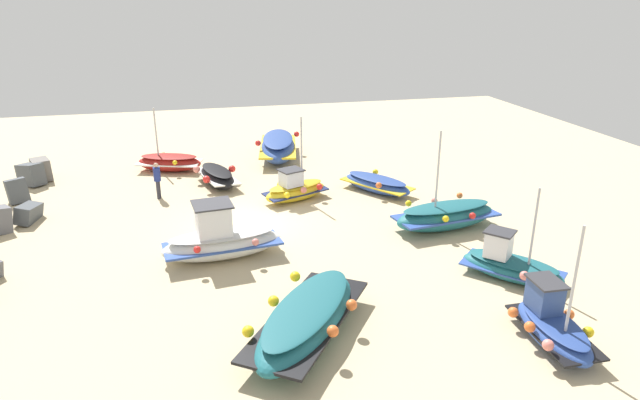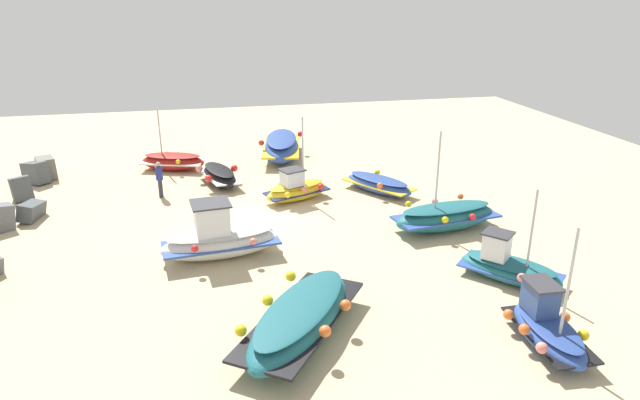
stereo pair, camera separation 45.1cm
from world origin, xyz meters
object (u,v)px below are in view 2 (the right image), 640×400
object	(u,v)px
fishing_boat_6	(547,328)
person_walking	(159,177)
fishing_boat_7	(219,175)
fishing_boat_0	(282,146)
fishing_boat_3	(219,239)
fishing_boat_1	(301,318)
fishing_boat_2	(446,216)
fishing_boat_8	(378,184)
fishing_boat_5	(508,267)
fishing_boat_4	(296,189)
fishing_boat_9	(173,161)

from	to	relation	value
fishing_boat_6	person_walking	size ratio (longest dim) A/B	2.16
fishing_boat_7	fishing_boat_0	bearing A→B (deg)	-57.64
fishing_boat_3	fishing_boat_6	size ratio (longest dim) A/B	1.20
fishing_boat_1	fishing_boat_2	size ratio (longest dim) A/B	1.16
fishing_boat_2	fishing_boat_7	bearing A→B (deg)	130.87
fishing_boat_0	fishing_boat_8	bearing A→B (deg)	38.25
fishing_boat_5	fishing_boat_8	distance (m)	9.39
fishing_boat_1	fishing_boat_5	size ratio (longest dim) A/B	1.57
fishing_boat_3	fishing_boat_5	size ratio (longest dim) A/B	1.32
fishing_boat_2	fishing_boat_3	xyz separation A→B (m)	(-0.53, 9.06, 0.11)
fishing_boat_6	fishing_boat_5	bearing A→B (deg)	-11.50
fishing_boat_3	fishing_boat_7	world-z (taller)	fishing_boat_3
fishing_boat_7	fishing_boat_8	bearing A→B (deg)	-125.86
fishing_boat_3	person_walking	bearing A→B (deg)	-77.16
fishing_boat_1	fishing_boat_7	world-z (taller)	fishing_boat_1
fishing_boat_8	person_walking	xyz separation A→B (m)	(1.55, 10.21, 0.59)
fishing_boat_7	fishing_boat_8	size ratio (longest dim) A/B	0.95
fishing_boat_4	fishing_boat_5	bearing A→B (deg)	99.94
fishing_boat_7	fishing_boat_6	bearing A→B (deg)	-167.72
fishing_boat_5	fishing_boat_9	size ratio (longest dim) A/B	0.91
fishing_boat_3	fishing_boat_4	xyz separation A→B (m)	(5.19, -3.75, -0.14)
fishing_boat_6	person_walking	xyz separation A→B (m)	(14.34, 10.85, 0.48)
fishing_boat_5	person_walking	size ratio (longest dim) A/B	1.97
fishing_boat_2	fishing_boat_3	bearing A→B (deg)	175.83
fishing_boat_1	fishing_boat_2	xyz separation A→B (m)	(6.10, -7.09, 0.01)
fishing_boat_4	fishing_boat_5	distance (m)	10.62
fishing_boat_3	fishing_boat_9	distance (m)	11.42
fishing_boat_3	fishing_boat_7	bearing A→B (deg)	-98.88
fishing_boat_6	fishing_boat_7	xyz separation A→B (m)	(15.62, 8.06, -0.05)
fishing_boat_0	fishing_boat_4	size ratio (longest dim) A/B	1.44
fishing_boat_2	fishing_boat_3	world-z (taller)	fishing_boat_2
fishing_boat_2	fishing_boat_6	size ratio (longest dim) A/B	1.23
fishing_boat_2	fishing_boat_5	bearing A→B (deg)	-93.99
fishing_boat_2	fishing_boat_8	distance (m)	5.05
fishing_boat_0	fishing_boat_1	size ratio (longest dim) A/B	1.06
fishing_boat_4	person_walking	distance (m)	6.42
fishing_boat_9	fishing_boat_5	bearing A→B (deg)	-34.33
fishing_boat_7	fishing_boat_9	bearing A→B (deg)	22.94
fishing_boat_0	fishing_boat_5	xyz separation A→B (m)	(-16.19, -5.17, -0.20)
fishing_boat_3	fishing_boat_4	distance (m)	6.41
fishing_boat_1	fishing_boat_7	distance (m)	13.90
fishing_boat_5	fishing_boat_6	world-z (taller)	fishing_boat_6
fishing_boat_7	fishing_boat_9	world-z (taller)	fishing_boat_9
fishing_boat_0	person_walking	size ratio (longest dim) A/B	3.27
fishing_boat_2	fishing_boat_5	world-z (taller)	fishing_boat_2
fishing_boat_2	fishing_boat_3	size ratio (longest dim) A/B	1.02
fishing_boat_0	fishing_boat_2	size ratio (longest dim) A/B	1.23
fishing_boat_1	fishing_boat_4	world-z (taller)	fishing_boat_4
fishing_boat_3	fishing_boat_5	distance (m)	10.09
fishing_boat_6	fishing_boat_9	size ratio (longest dim) A/B	1.00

